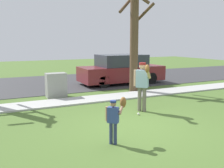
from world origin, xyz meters
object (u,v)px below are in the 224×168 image
Objects in this scene: person_child at (116,114)px; parked_suv_maroon at (121,70)px; person_adult at (143,81)px; baseball at (138,114)px; utility_cabinet at (56,85)px; street_tree_near at (134,29)px.

person_child is 0.23× the size of parked_suv_maroon.
parked_suv_maroon is (2.12, 5.51, -0.25)m from person_adult.
utility_cabinet is at bearing 114.27° from baseball.
utility_cabinet is (-2.07, 3.55, -0.52)m from person_adult.
parked_suv_maroon is at bearing 67.20° from baseball.
person_child is 5.63m from utility_cabinet.
utility_cabinet is at bearing 45.15° from person_child.
baseball is 4.26m from utility_cabinet.
parked_suv_maroon is at bearing 16.17° from person_child.
person_child is 6.82m from street_tree_near.
utility_cabinet is 4.63m from parked_suv_maroon.
person_adult is 0.35× the size of parked_suv_maroon.
baseball is 6.36m from parked_suv_maroon.
utility_cabinet is at bearing 25.12° from parked_suv_maroon.
person_child is 8.66m from parked_suv_maroon.
street_tree_near is (1.58, 3.25, 1.89)m from person_adult.
street_tree_near reaches higher than person_child.
person_adult is at bearing 68.99° from parked_suv_maroon.
person_adult is 22.46× the size of baseball.
person_child is at bearing -89.78° from utility_cabinet.
person_adult reaches higher than baseball.
person_adult is 1.10m from baseball.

